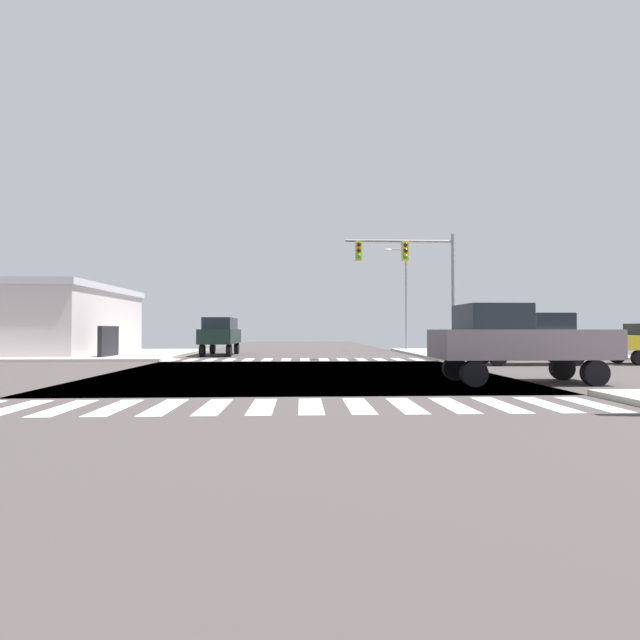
# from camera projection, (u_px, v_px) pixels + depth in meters

# --- Properties ---
(ground) EXTENTS (90.00, 90.00, 0.05)m
(ground) POSITION_uv_depth(u_px,v_px,m) (300.00, 373.00, 16.62)
(ground) COLOR #443C3B
(sidewalk_corner_ne) EXTENTS (12.00, 12.00, 0.14)m
(sidewalk_corner_ne) POSITION_uv_depth(u_px,v_px,m) (501.00, 353.00, 29.15)
(sidewalk_corner_ne) COLOR #B2ADA3
(sidewalk_corner_ne) RESTS_ON ground
(sidewalk_corner_nw) EXTENTS (12.00, 12.00, 0.14)m
(sidewalk_corner_nw) POSITION_uv_depth(u_px,v_px,m) (92.00, 354.00, 28.07)
(sidewalk_corner_nw) COLOR #B9ABA1
(sidewalk_corner_nw) RESTS_ON ground
(crosswalk_near) EXTENTS (13.50, 2.00, 0.01)m
(crosswalk_near) POSITION_uv_depth(u_px,v_px,m) (287.00, 406.00, 9.32)
(crosswalk_near) COLOR white
(crosswalk_near) RESTS_ON ground
(crosswalk_far) EXTENTS (13.50, 2.00, 0.01)m
(crosswalk_far) POSITION_uv_depth(u_px,v_px,m) (296.00, 360.00, 23.90)
(crosswalk_far) COLOR white
(crosswalk_far) RESTS_ON ground
(traffic_signal_mast) EXTENTS (5.91, 0.55, 6.74)m
(traffic_signal_mast) POSITION_uv_depth(u_px,v_px,m) (412.00, 267.00, 24.03)
(traffic_signal_mast) COLOR gray
(traffic_signal_mast) RESTS_ON ground
(street_lamp) EXTENTS (1.78, 0.32, 7.87)m
(street_lamp) POSITION_uv_depth(u_px,v_px,m) (403.00, 289.00, 34.47)
(street_lamp) COLOR gray
(street_lamp) RESTS_ON ground
(bank_building) EXTENTS (13.76, 10.71, 4.40)m
(bank_building) POSITION_uv_depth(u_px,v_px,m) (17.00, 320.00, 28.68)
(bank_building) COLOR beige
(bank_building) RESTS_ON ground
(suv_nearside_1) EXTENTS (1.96, 4.60, 2.34)m
(suv_nearside_1) POSITION_uv_depth(u_px,v_px,m) (220.00, 333.00, 28.11)
(suv_nearside_1) COLOR black
(suv_nearside_1) RESTS_ON ground
(pickup_queued_2) EXTENTS (5.10, 2.00, 2.35)m
(pickup_queued_2) POSITION_uv_depth(u_px,v_px,m) (515.00, 340.00, 13.42)
(pickup_queued_2) COLOR black
(pickup_queued_2) RESTS_ON ground
(pickup_trailing_3) EXTENTS (5.10, 2.00, 2.35)m
(pickup_trailing_3) POSITION_uv_depth(u_px,v_px,m) (531.00, 336.00, 20.59)
(pickup_trailing_3) COLOR black
(pickup_trailing_3) RESTS_ON ground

